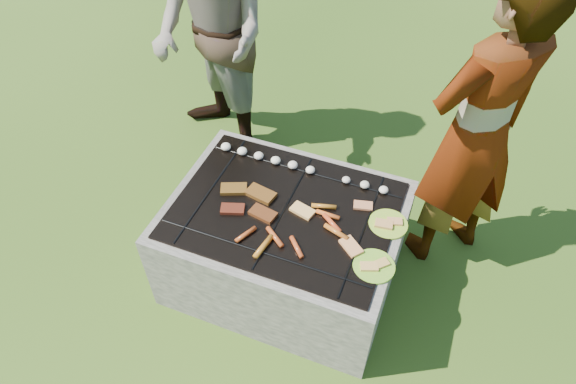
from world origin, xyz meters
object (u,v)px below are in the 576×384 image
plate_far (388,224)px  plate_near (374,266)px  bystander (211,35)px  cook (476,135)px  fire_pit (285,245)px

plate_far → plate_near: bearing=-89.9°
plate_far → bystander: (-1.49, 0.87, 0.35)m
bystander → plate_far: bearing=4.6°
plate_near → cook: size_ratio=0.15×
fire_pit → plate_far: (0.56, 0.11, 0.33)m
plate_far → plate_near: (0.00, -0.30, -0.00)m
fire_pit → cook: 1.25m
plate_far → fire_pit: bearing=-169.2°
plate_near → fire_pit: bearing=161.2°
plate_far → cook: bearing=57.2°
plate_near → plate_far: bearing=90.1°
fire_pit → bystander: (-0.93, 0.98, 0.68)m
fire_pit → plate_near: (0.56, -0.19, 0.33)m
fire_pit → plate_near: 0.68m
plate_far → cook: (0.32, 0.49, 0.34)m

